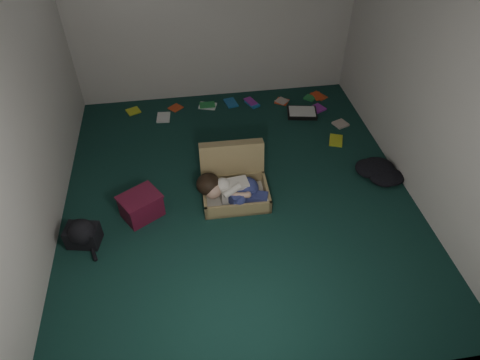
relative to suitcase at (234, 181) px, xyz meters
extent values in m
plane|color=#12332D|center=(0.04, -0.05, -0.17)|extent=(4.50, 4.50, 0.00)
plane|color=silver|center=(0.04, 2.20, 1.13)|extent=(4.50, 0.00, 4.50)
plane|color=silver|center=(0.04, -2.30, 1.13)|extent=(4.50, 0.00, 4.50)
plane|color=silver|center=(-1.96, -0.05, 1.13)|extent=(0.00, 4.50, 4.50)
plane|color=silver|center=(2.04, -0.05, 1.13)|extent=(0.00, 4.50, 4.50)
cube|color=tan|center=(0.00, -0.15, -0.08)|extent=(0.76, 0.55, 0.17)
cube|color=silver|center=(0.00, -0.15, -0.12)|extent=(0.69, 0.49, 0.02)
cube|color=tan|center=(0.00, 0.20, 0.10)|extent=(0.75, 0.25, 0.55)
cube|color=silver|center=(-0.03, -0.17, 0.02)|extent=(0.34, 0.22, 0.24)
sphere|color=tan|center=(-0.27, -0.20, 0.08)|extent=(0.20, 0.20, 0.20)
ellipsoid|color=black|center=(-0.31, -0.14, 0.12)|extent=(0.27, 0.28, 0.23)
ellipsoid|color=navy|center=(0.14, -0.16, 0.02)|extent=(0.25, 0.28, 0.23)
cube|color=navy|center=(0.05, -0.28, 0.00)|extent=(0.31, 0.23, 0.15)
cube|color=navy|center=(0.21, -0.29, -0.02)|extent=(0.28, 0.21, 0.12)
sphere|color=white|center=(0.31, -0.26, -0.04)|extent=(0.12, 0.12, 0.12)
sphere|color=white|center=(0.31, -0.34, -0.05)|extent=(0.11, 0.11, 0.11)
cylinder|color=tan|center=(0.03, -0.31, 0.06)|extent=(0.20, 0.07, 0.07)
cube|color=maroon|center=(-1.07, -0.23, -0.03)|extent=(0.51, 0.48, 0.27)
cube|color=maroon|center=(-1.07, -0.23, 0.11)|extent=(0.53, 0.50, 0.02)
cube|color=black|center=(1.22, 1.45, -0.14)|extent=(0.47, 0.39, 0.05)
cube|color=white|center=(1.22, 1.45, -0.11)|extent=(0.42, 0.34, 0.01)
cube|color=#C5D124|center=(-1.23, 1.90, -0.16)|extent=(0.20, 0.15, 0.02)
cube|color=red|center=(-0.61, 1.90, -0.16)|extent=(0.25, 0.24, 0.02)
cube|color=white|center=(-0.13, 1.87, -0.16)|extent=(0.20, 0.23, 0.02)
cube|color=#1E64A4|center=(0.54, 1.83, -0.16)|extent=(0.21, 0.24, 0.02)
cube|color=#EB421B|center=(1.00, 1.83, -0.16)|extent=(0.24, 0.23, 0.02)
cube|color=#24853E|center=(1.45, 1.85, -0.16)|extent=(0.21, 0.16, 0.02)
cube|color=purple|center=(1.48, 1.55, -0.16)|extent=(0.24, 0.24, 0.02)
cube|color=#C5B0A2|center=(1.69, 1.11, -0.16)|extent=(0.18, 0.22, 0.02)
cube|color=#C5D124|center=(1.50, 0.75, -0.16)|extent=(0.22, 0.24, 0.02)
cube|color=red|center=(1.61, 1.90, -0.16)|extent=(0.24, 0.22, 0.02)
cube|color=white|center=(-0.79, 1.67, -0.16)|extent=(0.22, 0.18, 0.02)
cube|color=#1E64A4|center=(0.23, 1.90, -0.16)|extent=(0.24, 0.24, 0.02)
camera|label=1|loc=(-0.49, -3.62, 3.36)|focal=32.00mm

